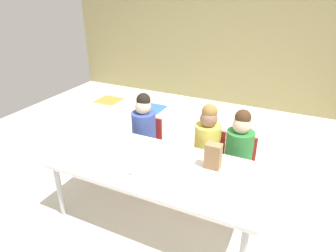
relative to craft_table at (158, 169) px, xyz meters
The scene contains 11 objects.
ground_plane 0.74m from the craft_table, 86.52° to the left, with size 6.63×5.33×0.02m.
back_wall 3.28m from the craft_table, 89.39° to the left, with size 6.63×0.10×2.75m, color tan.
craft_table is the anchor object (origin of this frame).
seated_child_near_camera 0.81m from the craft_table, 127.97° to the left, with size 0.32×0.32×0.92m.
seated_child_middle_seat 0.68m from the craft_table, 70.47° to the left, with size 0.34×0.34×0.92m.
seated_child_far_right 0.84m from the craft_table, 49.58° to the left, with size 0.32×0.32×0.92m.
paper_bag_brown 0.48m from the craft_table, 20.54° to the left, with size 0.13×0.09×0.22m, color #9E754C.
paper_plate_near_edge 0.23m from the craft_table, 121.56° to the right, with size 0.18×0.18×0.01m, color white.
paper_plate_center_table 0.36m from the craft_table, behind, with size 0.18×0.18×0.01m, color white.
donut_powdered_on_plate 0.23m from the craft_table, 121.56° to the right, with size 0.10×0.10×0.03m, color white.
donut_powdered_loose 0.37m from the craft_table, behind, with size 0.12×0.12×0.04m, color white.
Camera 1 is at (0.96, -2.39, 1.95)m, focal length 31.86 mm.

